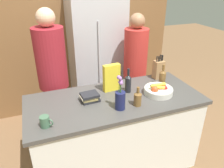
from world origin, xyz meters
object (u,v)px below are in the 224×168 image
fruit_bowl (159,90)px  book_stack (90,97)px  bottle_vinegar (162,77)px  person_at_sink (53,75)px  coffee_mug (45,122)px  knife_block (159,69)px  flower_vase (120,98)px  refrigerator (97,58)px  person_in_blue (135,67)px  bottle_wine (128,83)px  cereal_box (112,78)px  bottle_oil (138,98)px

fruit_bowl → book_stack: 0.75m
bottle_vinegar → person_at_sink: (-1.19, 0.55, -0.01)m
coffee_mug → person_at_sink: size_ratio=0.06×
knife_block → flower_vase: size_ratio=0.88×
refrigerator → person_at_sink: size_ratio=1.06×
book_stack → person_in_blue: 1.03m
bottle_vinegar → bottle_wine: bottle_wine is taller
fruit_bowl → coffee_mug: (-1.22, -0.17, 0.01)m
knife_block → bottle_vinegar: (-0.06, -0.19, -0.02)m
bottle_wine → fruit_bowl: bearing=-27.8°
cereal_box → person_in_blue: size_ratio=0.18×
bottle_wine → bottle_vinegar: bearing=1.9°
fruit_bowl → person_in_blue: (0.07, 0.73, -0.02)m
coffee_mug → bottle_oil: 0.89m
bottle_wine → person_in_blue: person_in_blue is taller
knife_block → person_at_sink: person_at_sink is taller
bottle_oil → bottle_vinegar: size_ratio=0.79×
knife_block → flower_vase: 0.87m
flower_vase → book_stack: 0.35m
bottle_oil → book_stack: bearing=149.5°
fruit_bowl → cereal_box: size_ratio=1.03×
flower_vase → coffee_mug: 0.71m
refrigerator → knife_block: size_ratio=6.11×
fruit_bowl → bottle_oil: (-0.32, -0.14, 0.03)m
person_at_sink → bottle_vinegar: bearing=-29.3°
bottle_wine → person_in_blue: bearing=57.4°
bottle_vinegar → bottle_wine: 0.45m
knife_block → bottle_oil: (-0.54, -0.50, -0.04)m
coffee_mug → flower_vase: bearing=3.3°
refrigerator → coffee_mug: (-0.90, -1.46, 0.03)m
bottle_vinegar → bottle_wine: size_ratio=0.92×
flower_vase → coffee_mug: (-0.70, -0.04, -0.06)m
bottle_wine → person_at_sink: bearing=142.8°
flower_vase → bottle_vinegar: 0.73m
fruit_bowl → bottle_oil: 0.35m
bottle_oil → person_at_sink: 1.12m
bottle_vinegar → person_at_sink: size_ratio=0.14×
coffee_mug → person_in_blue: person_in_blue is taller
fruit_bowl → bottle_oil: bottle_oil is taller
bottle_oil → bottle_vinegar: bottle_vinegar is taller
knife_block → bottle_vinegar: knife_block is taller
bottle_wine → knife_block: bearing=21.9°
book_stack → fruit_bowl: bearing=-8.5°
fruit_bowl → knife_block: bearing=59.6°
cereal_box → book_stack: bearing=-153.7°
bottle_vinegar → person_at_sink: 1.31m
book_stack → bottle_vinegar: bearing=3.8°
fruit_bowl → bottle_wine: bearing=152.2°
knife_block → bottle_vinegar: bearing=-107.7°
fruit_bowl → bottle_wine: size_ratio=1.13×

